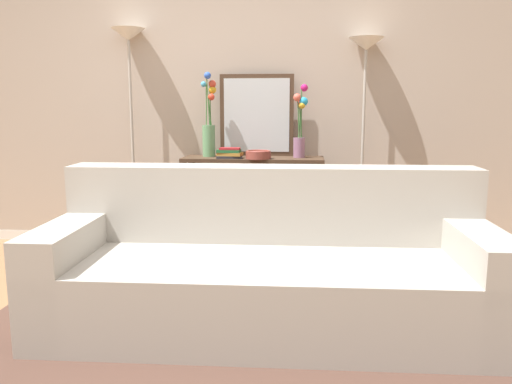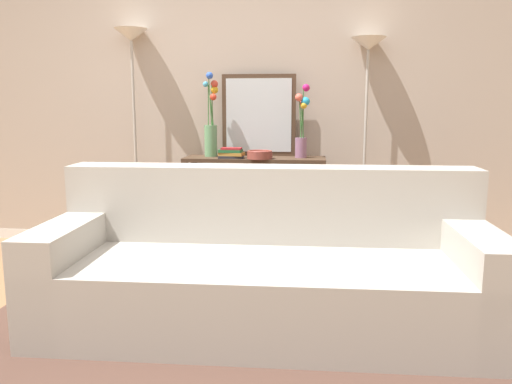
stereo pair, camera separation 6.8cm
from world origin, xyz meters
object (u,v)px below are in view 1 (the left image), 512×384
Objects in this scene: book_row_under_console at (216,246)px; console_table at (253,189)px; floor_lamp_right at (365,86)px; vase_short_flowers at (300,126)px; fruit_bowl at (258,155)px; wall_mirror at (257,115)px; vase_tall_flowers at (209,127)px; floor_lamp_left at (130,78)px; book_stack at (230,153)px; couch at (269,271)px.

console_table is at bearing -0.00° from book_row_under_console.
vase_short_flowers is at bearing -168.79° from floor_lamp_right.
vase_short_flowers is 0.42m from fruit_bowl.
vase_tall_flowers is at bearing -163.47° from wall_mirror.
floor_lamp_right reaches higher than wall_mirror.
vase_short_flowers is at bearing 2.40° from console_table.
console_table is at bearing -6.36° from floor_lamp_left.
couch is at bearing -72.04° from book_stack.
book_stack is 0.76× the size of book_row_under_console.
wall_mirror is 0.41m from vase_tall_flowers.
console_table is 1.23m from floor_lamp_right.
floor_lamp_right is (0.66, 1.49, 1.09)m from couch.
floor_lamp_left reaches higher than couch.
floor_lamp_left reaches higher than vase_short_flowers.
wall_mirror is 0.43m from book_stack.
fruit_bowl is at bearing 98.15° from couch.
vase_tall_flowers reaches higher than fruit_bowl.
floor_lamp_left is (-1.06, 0.12, 0.92)m from console_table.
console_table reaches higher than book_row_under_console.
vase_tall_flowers is at bearing 146.46° from book_stack.
couch is at bearing -113.95° from floor_lamp_right.
floor_lamp_right is 0.61m from vase_short_flowers.
vase_tall_flowers reaches higher than book_stack.
wall_mirror is 3.34× the size of fruit_bowl.
vase_tall_flowers is 1.01m from book_row_under_console.
couch is 1.96m from floor_lamp_right.
console_table is 0.63m from vase_tall_flowers.
fruit_bowl is (0.42, -0.14, -0.21)m from vase_tall_flowers.
couch is 1.46m from book_stack.
book_row_under_console is at bearing 180.00° from console_table.
wall_mirror is at bearing 84.53° from console_table.
vase_short_flowers reaches higher than fruit_bowl.
book_stack is at bearing 107.96° from couch.
floor_lamp_right reaches higher than book_stack.
vase_short_flowers reaches higher than couch.
vase_tall_flowers is at bearing -6.98° from floor_lamp_left.
vase_tall_flowers is 3.15× the size of book_stack.
console_table is at bearing 115.44° from fruit_bowl.
couch is 1.60m from vase_short_flowers.
floor_lamp_right is at bearing 3.81° from vase_tall_flowers.
wall_mirror is 2.35× the size of book_row_under_console.
floor_lamp_left is at bearing 170.90° from book_row_under_console.
vase_short_flowers is (0.37, -0.13, -0.08)m from wall_mirror.
wall_mirror is at bearing 178.07° from floor_lamp_right.
floor_lamp_left is 2.73× the size of vase_tall_flowers.
wall_mirror is at bearing 98.19° from couch.
floor_lamp_left is 1.09m from book_stack.
book_stack is (-1.08, -0.21, -0.54)m from floor_lamp_right.
wall_mirror is (-0.22, 1.52, 0.85)m from couch.
console_table is 0.64m from vase_short_flowers.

